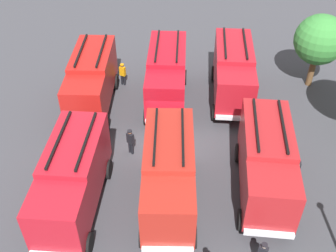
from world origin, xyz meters
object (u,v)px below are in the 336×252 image
object	(u,v)px
firefighter_1	(296,172)
firefighter_2	(123,73)
traffic_cone_1	(169,135)
firefighter_3	(130,140)
fire_truck_5	(266,162)
fire_truck_3	(169,173)
fire_truck_4	(233,72)
traffic_cone_0	(39,206)
fire_truck_0	(91,80)
fire_truck_1	(72,178)
fire_truck_2	(167,75)
tree_0	(320,40)

from	to	relation	value
firefighter_1	firefighter_2	xyz separation A→B (m)	(-10.61, -9.83, 0.02)
traffic_cone_1	firefighter_3	bearing A→B (deg)	-64.26
firefighter_2	fire_truck_5	bearing A→B (deg)	63.40
fire_truck_3	fire_truck_4	size ratio (longest dim) A/B	0.99
firefighter_2	traffic_cone_1	bearing A→B (deg)	52.97
firefighter_2	traffic_cone_0	bearing A→B (deg)	8.35
fire_truck_3	traffic_cone_1	distance (m)	5.41
traffic_cone_1	fire_truck_0	bearing A→B (deg)	-127.62
firefighter_2	firefighter_3	world-z (taller)	firefighter_3
fire_truck_1	fire_truck_4	world-z (taller)	same
fire_truck_0	traffic_cone_0	size ratio (longest dim) A/B	12.35
firefighter_2	traffic_cone_0	world-z (taller)	firefighter_2
fire_truck_2	fire_truck_0	bearing A→B (deg)	-80.32
firefighter_2	firefighter_3	size ratio (longest dim) A/B	0.99
traffic_cone_0	fire_truck_5	bearing A→B (deg)	93.73
fire_truck_2	tree_0	bearing A→B (deg)	103.41
fire_truck_4	traffic_cone_1	xyz separation A→B (m)	(4.33, -4.71, -1.85)
firefighter_3	fire_truck_5	bearing A→B (deg)	-71.19
fire_truck_3	traffic_cone_1	xyz separation A→B (m)	(-5.08, 0.29, -1.85)
fire_truck_0	tree_0	world-z (taller)	tree_0
fire_truck_4	tree_0	distance (m)	6.48
fire_truck_0	firefighter_3	xyz separation A→B (m)	(4.98, 2.62, -1.16)
fire_truck_3	firefighter_2	xyz separation A→B (m)	(-11.49, -2.77, -1.17)
fire_truck_0	traffic_cone_1	xyz separation A→B (m)	(3.84, 4.98, -1.85)
firefighter_2	fire_truck_0	bearing A→B (deg)	-9.40
fire_truck_3	firefighter_2	world-z (taller)	fire_truck_3
traffic_cone_0	firefighter_1	bearing A→B (deg)	94.48
fire_truck_2	traffic_cone_1	xyz separation A→B (m)	(4.19, -0.09, -1.85)
tree_0	firefighter_1	bearing A→B (deg)	-22.57
fire_truck_5	tree_0	size ratio (longest dim) A/B	1.36
fire_truck_3	traffic_cone_0	xyz separation A→B (m)	(0.21, -6.82, -1.85)
fire_truck_1	traffic_cone_1	size ratio (longest dim) A/B	12.24
firefighter_3	fire_truck_3	bearing A→B (deg)	-108.40
fire_truck_2	tree_0	world-z (taller)	tree_0
firefighter_3	tree_0	xyz separation A→B (m)	(-6.79, 13.23, 2.70)
fire_truck_4	firefighter_1	distance (m)	8.86
fire_truck_3	firefighter_1	bearing A→B (deg)	101.09
fire_truck_0	traffic_cone_0	world-z (taller)	fire_truck_0
fire_truck_1	fire_truck_3	xyz separation A→B (m)	(-0.04, 4.85, 0.00)
fire_truck_3	fire_truck_1	bearing A→B (deg)	-85.54
fire_truck_3	tree_0	bearing A→B (deg)	137.92
fire_truck_2	fire_truck_4	bearing A→B (deg)	97.46
fire_truck_2	fire_truck_4	distance (m)	4.62
fire_truck_2	firefighter_1	distance (m)	10.79
fire_truck_0	fire_truck_5	size ratio (longest dim) A/B	0.98
fire_truck_1	traffic_cone_0	bearing A→B (deg)	-77.31
fire_truck_0	fire_truck_5	bearing A→B (deg)	54.43
traffic_cone_1	fire_truck_3	bearing A→B (deg)	-3.28
fire_truck_3	firefighter_3	world-z (taller)	fire_truck_3
fire_truck_5	traffic_cone_0	size ratio (longest dim) A/B	12.54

